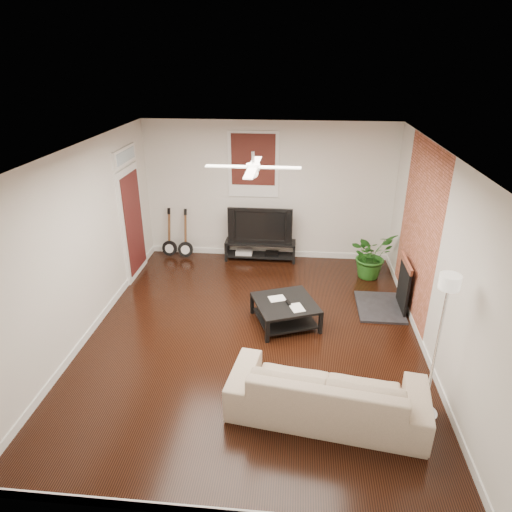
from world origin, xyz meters
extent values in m
cube|color=black|center=(0.00, 0.00, 0.00)|extent=(5.00, 6.00, 0.01)
cube|color=white|center=(0.00, 0.00, 2.80)|extent=(5.00, 6.00, 0.01)
cube|color=silver|center=(0.00, 3.00, 1.40)|extent=(5.00, 0.01, 2.80)
cube|color=silver|center=(0.00, -3.00, 1.40)|extent=(5.00, 0.01, 2.80)
cube|color=silver|center=(-2.50, 0.00, 1.40)|extent=(0.01, 6.00, 2.80)
cube|color=silver|center=(2.50, 0.00, 1.40)|extent=(0.01, 6.00, 2.80)
cube|color=#A45335|center=(2.49, 1.00, 1.40)|extent=(0.02, 2.20, 2.80)
cube|color=black|center=(2.20, 1.00, 0.46)|extent=(0.80, 1.10, 0.92)
cube|color=#3B1910|center=(-0.30, 2.97, 1.95)|extent=(1.00, 0.06, 1.30)
cube|color=white|center=(-2.46, 1.90, 1.25)|extent=(0.08, 1.00, 2.50)
cube|color=black|center=(-0.14, 2.78, 0.20)|extent=(1.45, 0.39, 0.41)
imported|color=black|center=(-0.14, 2.80, 0.78)|extent=(1.30, 0.17, 0.75)
cube|color=black|center=(0.47, 0.39, 0.19)|extent=(1.18, 1.18, 0.38)
imported|color=tan|center=(1.02, -1.55, 0.33)|extent=(2.40, 1.21, 0.67)
imported|color=#225E1A|center=(2.02, 2.20, 0.45)|extent=(1.07, 1.04, 0.90)
camera|label=1|loc=(0.59, -5.76, 3.95)|focal=31.57mm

